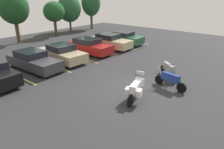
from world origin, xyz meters
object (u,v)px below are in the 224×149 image
Objects in this scene: car_champagne at (109,41)px; car_green at (124,38)px; motorcycle_second at (168,70)px; car_charcoal at (34,61)px; car_red at (89,46)px; car_tan at (62,53)px; motorcycle_third at (170,79)px; motorcycle_touring at (136,88)px.

car_champagne reaches higher than car_green.
car_charcoal is at bearing 119.48° from motorcycle_second.
car_red is at bearing -1.00° from car_charcoal.
car_tan reaches higher than car_charcoal.
car_charcoal reaches higher than car_green.
car_champagne reaches higher than motorcycle_second.
car_tan reaches higher than car_green.
car_tan is at bearing -0.59° from car_charcoal.
motorcycle_second reaches higher than motorcycle_third.
car_red is at bearing 60.20° from motorcycle_touring.
car_tan is 3.23m from car_red.
car_charcoal is 2.67m from car_tan.
car_tan is at bearing 177.99° from car_champagne.
motorcycle_third is 10.71m from car_champagne.
motorcycle_second is (3.98, -0.06, -0.07)m from motorcycle_touring.
car_tan is (2.67, -0.03, 0.01)m from car_charcoal.
car_red reaches higher than motorcycle_third.
motorcycle_second is at bearing -75.38° from car_tan.
car_green is at bearing 39.12° from motorcycle_touring.
car_charcoal is at bearing 96.40° from motorcycle_touring.
car_tan is 0.98× the size of car_champagne.
car_tan is at bearing 78.92° from motorcycle_touring.
motorcycle_touring is 0.46× the size of car_charcoal.
car_tan reaches higher than motorcycle_second.
motorcycle_second is 9.02m from car_tan.
motorcycle_second is 9.32m from car_champagne.
motorcycle_third is at bearing -70.10° from car_charcoal.
car_charcoal is (-3.46, 9.56, 0.12)m from motorcycle_third.
car_green is (5.36, -0.23, -0.02)m from car_red.
car_green is (10.29, 8.37, 0.04)m from motorcycle_touring.
car_green is at bearing -2.43° from car_red.
car_champagne is 2.53m from car_green.
car_tan is (-2.28, 8.73, 0.11)m from motorcycle_second.
car_tan is (-0.79, 9.53, 0.13)m from motorcycle_third.
car_champagne is (3.78, 8.52, 0.14)m from motorcycle_second.
car_champagne is (2.83, -0.14, 0.01)m from car_red.
car_tan is at bearing 94.72° from motorcycle_third.
motorcycle_third is (2.49, -0.86, -0.09)m from motorcycle_touring.
motorcycle_touring is 11.48m from car_champagne.
car_champagne is (8.73, -0.24, 0.04)m from car_charcoal.
car_charcoal is 8.74m from car_champagne.
motorcycle_second is 10.06m from car_charcoal.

